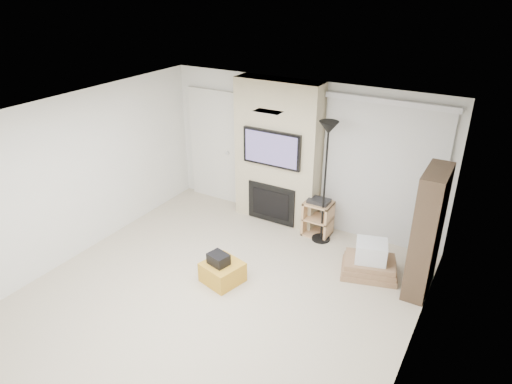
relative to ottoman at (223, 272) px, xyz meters
The scene contains 15 objects.
floor 0.50m from the ottoman, 74.59° to the right, with size 5.00×5.50×0.00m, color #C2B59C.
ceiling 2.40m from the ottoman, 74.59° to the right, with size 5.00×5.50×0.00m, color white.
wall_back 2.54m from the ottoman, 86.82° to the left, with size 5.00×2.50×0.00m, color white.
wall_left 2.66m from the ottoman, 168.98° to the right, with size 5.50×2.50×0.00m, color white.
wall_right 2.89m from the ottoman, ahead, with size 5.50×2.50×0.00m, color white.
hvac_vent 2.43m from the ottoman, 32.67° to the left, with size 0.35×0.18×0.01m, color silver.
ottoman is the anchor object (origin of this frame).
black_bag 0.24m from the ottoman, 141.45° to the right, with size 0.28×0.22×0.16m, color black.
fireplace_wall 2.35m from the ottoman, 96.12° to the left, with size 1.50×0.47×2.50m.
entry_door 2.95m from the ottoman, 126.60° to the left, with size 1.02×0.11×2.14m.
vertical_blinds 2.93m from the ottoman, 55.68° to the left, with size 1.98×0.10×2.37m.
floor_lamp 2.42m from the ottoman, 66.11° to the left, with size 0.30×0.30×2.04m.
av_stand 2.02m from the ottoman, 71.10° to the left, with size 0.45×0.38×0.66m.
box_stack 2.16m from the ottoman, 34.91° to the left, with size 0.93×0.80×0.53m.
bookshelf 2.86m from the ottoman, 26.83° to the left, with size 0.30×0.80×1.80m.
Camera 1 is at (2.99, -3.96, 4.00)m, focal length 32.00 mm.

